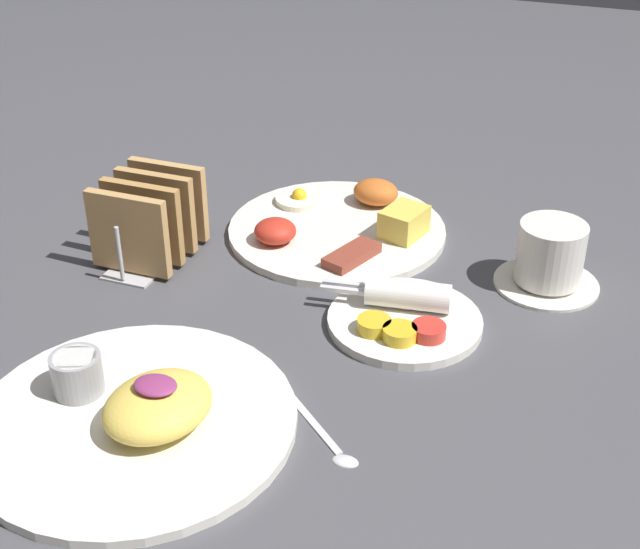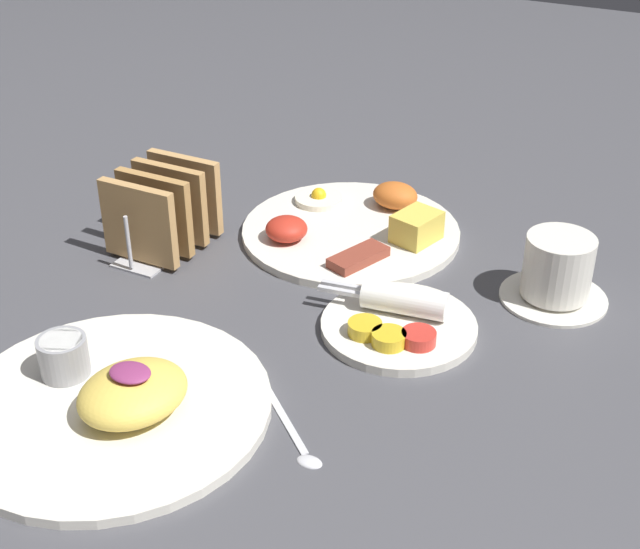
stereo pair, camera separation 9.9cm
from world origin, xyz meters
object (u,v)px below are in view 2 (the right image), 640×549
(plate_breakfast, at_px, (355,227))
(plate_condiments, at_px, (399,321))
(toast_rack, at_px, (163,211))
(coffee_cup, at_px, (557,272))
(plate_foreground, at_px, (114,398))

(plate_breakfast, bearing_deg, plate_condiments, -52.59)
(plate_breakfast, height_order, toast_rack, toast_rack)
(plate_condiments, distance_m, coffee_cup, 0.19)
(plate_condiments, xyz_separation_m, plate_foreground, (-0.18, -0.24, 0.00))
(plate_condiments, height_order, coffee_cup, coffee_cup)
(plate_breakfast, distance_m, plate_foreground, 0.42)
(toast_rack, height_order, coffee_cup, toast_rack)
(plate_condiments, height_order, toast_rack, toast_rack)
(plate_condiments, relative_size, coffee_cup, 1.52)
(plate_foreground, height_order, coffee_cup, coffee_cup)
(plate_breakfast, relative_size, coffee_cup, 2.30)
(coffee_cup, bearing_deg, plate_foreground, -129.70)
(plate_condiments, xyz_separation_m, toast_rack, (-0.33, 0.04, 0.04))
(plate_foreground, relative_size, toast_rack, 2.02)
(plate_condiments, bearing_deg, plate_breakfast, 127.41)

